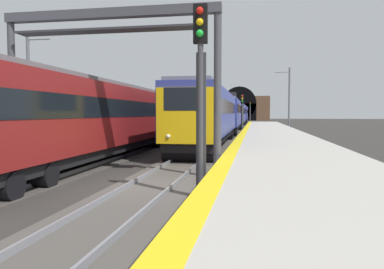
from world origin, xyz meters
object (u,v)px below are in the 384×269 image
object	(u,v)px
train_adjacent_platform	(157,115)
railway_signal_far	(250,110)
overhead_signal_gantry	(109,49)
catenary_mast_far	(289,99)
train_main_approaching	(234,114)
catenary_mast_near	(29,89)
railway_signal_mid	(242,110)
railway_signal_near	(200,83)

from	to	relation	value
train_adjacent_platform	railway_signal_far	xyz separation A→B (m)	(75.94, -6.23, 1.18)
overhead_signal_gantry	catenary_mast_far	distance (m)	36.01
train_main_approaching	train_adjacent_platform	size ratio (longest dim) A/B	1.95
train_main_approaching	catenary_mast_far	xyz separation A→B (m)	(-7.88, -7.46, 1.86)
catenary_mast_near	catenary_mast_far	distance (m)	31.93
train_main_approaching	railway_signal_mid	size ratio (longest dim) A/B	17.18
catenary_mast_far	train_adjacent_platform	bearing A→B (deg)	149.11
catenary_mast_near	railway_signal_far	bearing A→B (deg)	-9.55
catenary_mast_near	catenary_mast_far	xyz separation A→B (m)	(25.37, -19.38, 0.15)
train_adjacent_platform	catenary_mast_far	world-z (taller)	catenary_mast_far
railway_signal_mid	catenary_mast_far	world-z (taller)	catenary_mast_far
overhead_signal_gantry	railway_signal_mid	bearing A→B (deg)	-8.00
railway_signal_far	catenary_mast_far	size ratio (longest dim) A/B	0.69
train_adjacent_platform	railway_signal_mid	bearing A→B (deg)	155.37
catenary_mast_near	railway_signal_mid	bearing A→B (deg)	-35.55
train_adjacent_platform	railway_signal_near	xyz separation A→B (m)	(-18.00, -6.23, 0.98)
railway_signal_near	catenary_mast_far	distance (m)	38.36
catenary_mast_far	railway_signal_near	bearing A→B (deg)	171.47
train_main_approaching	overhead_signal_gantry	world-z (taller)	overhead_signal_gantry
train_main_approaching	railway_signal_near	world-z (taller)	railway_signal_near
railway_signal_far	catenary_mast_near	world-z (taller)	catenary_mast_near
railway_signal_far	catenary_mast_near	distance (m)	82.53
train_main_approaching	railway_signal_far	bearing A→B (deg)	177.42
train_adjacent_platform	overhead_signal_gantry	xyz separation A→B (m)	(-14.75, -2.23, 2.59)
railway_signal_near	catenary_mast_far	bearing A→B (deg)	171.47
railway_signal_far	catenary_mast_far	bearing A→B (deg)	5.80
train_adjacent_platform	catenary_mast_far	size ratio (longest dim) A/B	4.91
train_adjacent_platform	railway_signal_far	bearing A→B (deg)	175.12
train_adjacent_platform	overhead_signal_gantry	world-z (taller)	overhead_signal_gantry
overhead_signal_gantry	catenary_mast_far	bearing A→B (deg)	-15.61
overhead_signal_gantry	catenary_mast_near	xyz separation A→B (m)	(9.31, 9.69, -0.77)
train_adjacent_platform	catenary_mast_far	xyz separation A→B (m)	(19.93, -11.92, 1.97)
railway_signal_mid	overhead_signal_gantry	world-z (taller)	overhead_signal_gantry
train_adjacent_platform	catenary_mast_near	bearing A→B (deg)	-54.08
train_main_approaching	railway_signal_far	size ratio (longest dim) A/B	13.75
train_adjacent_platform	railway_signal_far	world-z (taller)	railway_signal_far
train_adjacent_platform	catenary_mast_near	xyz separation A→B (m)	(-5.44, 7.46, 1.82)
overhead_signal_gantry	catenary_mast_near	world-z (taller)	catenary_mast_near
train_main_approaching	overhead_signal_gantry	bearing A→B (deg)	-3.48
catenary_mast_near	train_main_approaching	bearing A→B (deg)	-19.73
railway_signal_mid	catenary_mast_near	distance (m)	23.58
train_main_approaching	railway_signal_far	world-z (taller)	railway_signal_far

